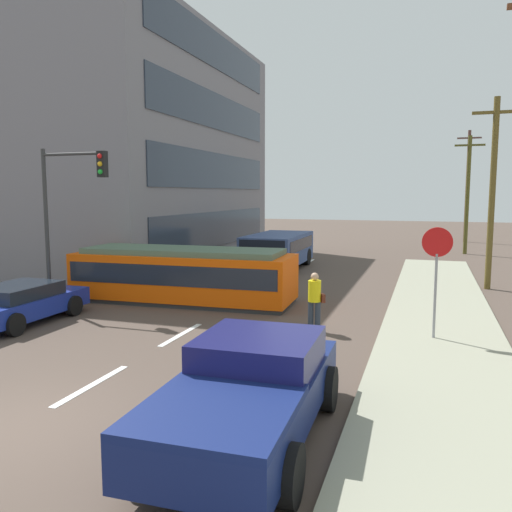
{
  "coord_description": "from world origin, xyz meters",
  "views": [
    {
      "loc": [
        6.37,
        -6.56,
        3.87
      ],
      "look_at": [
        1.4,
        8.36,
        1.97
      ],
      "focal_mm": 36.4,
      "sensor_mm": 36.0,
      "label": 1
    }
  ],
  "objects_px": {
    "city_bus": "(278,249)",
    "utility_pole_distant": "(467,184)",
    "utility_pole_mid": "(492,190)",
    "pickup_truck_parked": "(250,390)",
    "streetcar_tram": "(183,274)",
    "traffic_light_mast": "(68,198)",
    "pedestrian_crossing": "(315,298)",
    "utility_pole_far": "(468,193)",
    "parked_sedan_mid": "(21,303)",
    "stop_sign": "(437,259)"
  },
  "relations": [
    {
      "from": "traffic_light_mast",
      "to": "utility_pole_far",
      "type": "distance_m",
      "value": 25.29
    },
    {
      "from": "streetcar_tram",
      "to": "utility_pole_mid",
      "type": "xyz_separation_m",
      "value": [
        10.67,
        6.15,
        3.0
      ]
    },
    {
      "from": "stop_sign",
      "to": "traffic_light_mast",
      "type": "bearing_deg",
      "value": 177.32
    },
    {
      "from": "pedestrian_crossing",
      "to": "stop_sign",
      "type": "distance_m",
      "value": 3.43
    },
    {
      "from": "traffic_light_mast",
      "to": "utility_pole_distant",
      "type": "height_order",
      "value": "utility_pole_distant"
    },
    {
      "from": "streetcar_tram",
      "to": "pedestrian_crossing",
      "type": "relative_size",
      "value": 4.79
    },
    {
      "from": "streetcar_tram",
      "to": "traffic_light_mast",
      "type": "xyz_separation_m",
      "value": [
        -3.14,
        -2.13,
        2.72
      ]
    },
    {
      "from": "city_bus",
      "to": "parked_sedan_mid",
      "type": "bearing_deg",
      "value": -107.15
    },
    {
      "from": "utility_pole_mid",
      "to": "traffic_light_mast",
      "type": "bearing_deg",
      "value": -149.06
    },
    {
      "from": "pedestrian_crossing",
      "to": "utility_pole_mid",
      "type": "distance_m",
      "value": 10.62
    },
    {
      "from": "parked_sedan_mid",
      "to": "traffic_light_mast",
      "type": "height_order",
      "value": "traffic_light_mast"
    },
    {
      "from": "utility_pole_far",
      "to": "traffic_light_mast",
      "type": "bearing_deg",
      "value": -122.85
    },
    {
      "from": "pickup_truck_parked",
      "to": "utility_pole_mid",
      "type": "xyz_separation_m",
      "value": [
        4.94,
        15.39,
        3.2
      ]
    },
    {
      "from": "pedestrian_crossing",
      "to": "pickup_truck_parked",
      "type": "distance_m",
      "value": 6.74
    },
    {
      "from": "city_bus",
      "to": "parked_sedan_mid",
      "type": "relative_size",
      "value": 1.33
    },
    {
      "from": "streetcar_tram",
      "to": "utility_pole_distant",
      "type": "height_order",
      "value": "utility_pole_distant"
    },
    {
      "from": "streetcar_tram",
      "to": "parked_sedan_mid",
      "type": "xyz_separation_m",
      "value": [
        -3.21,
        -4.41,
        -0.37
      ]
    },
    {
      "from": "city_bus",
      "to": "pickup_truck_parked",
      "type": "height_order",
      "value": "city_bus"
    },
    {
      "from": "utility_pole_distant",
      "to": "pickup_truck_parked",
      "type": "bearing_deg",
      "value": -98.17
    },
    {
      "from": "traffic_light_mast",
      "to": "streetcar_tram",
      "type": "bearing_deg",
      "value": 34.1
    },
    {
      "from": "city_bus",
      "to": "utility_pole_distant",
      "type": "relative_size",
      "value": 0.64
    },
    {
      "from": "utility_pole_mid",
      "to": "utility_pole_far",
      "type": "xyz_separation_m",
      "value": [
        -0.09,
        12.97,
        -0.07
      ]
    },
    {
      "from": "traffic_light_mast",
      "to": "utility_pole_mid",
      "type": "bearing_deg",
      "value": 30.94
    },
    {
      "from": "pickup_truck_parked",
      "to": "utility_pole_distant",
      "type": "xyz_separation_m",
      "value": [
        5.37,
        37.38,
        3.79
      ]
    },
    {
      "from": "city_bus",
      "to": "utility_pole_mid",
      "type": "bearing_deg",
      "value": -16.56
    },
    {
      "from": "pickup_truck_parked",
      "to": "utility_pole_mid",
      "type": "relative_size",
      "value": 0.66
    },
    {
      "from": "pickup_truck_parked",
      "to": "stop_sign",
      "type": "distance_m",
      "value": 7.27
    },
    {
      "from": "city_bus",
      "to": "utility_pole_mid",
      "type": "relative_size",
      "value": 0.73
    },
    {
      "from": "city_bus",
      "to": "pickup_truck_parked",
      "type": "distance_m",
      "value": 18.9
    },
    {
      "from": "utility_pole_mid",
      "to": "streetcar_tram",
      "type": "bearing_deg",
      "value": -150.03
    },
    {
      "from": "streetcar_tram",
      "to": "utility_pole_far",
      "type": "height_order",
      "value": "utility_pole_far"
    },
    {
      "from": "parked_sedan_mid",
      "to": "utility_pole_mid",
      "type": "distance_m",
      "value": 17.77
    },
    {
      "from": "pickup_truck_parked",
      "to": "parked_sedan_mid",
      "type": "relative_size",
      "value": 1.19
    },
    {
      "from": "streetcar_tram",
      "to": "utility_pole_distant",
      "type": "bearing_deg",
      "value": 68.48
    },
    {
      "from": "traffic_light_mast",
      "to": "utility_pole_mid",
      "type": "height_order",
      "value": "utility_pole_mid"
    },
    {
      "from": "utility_pole_mid",
      "to": "utility_pole_far",
      "type": "bearing_deg",
      "value": 90.39
    },
    {
      "from": "city_bus",
      "to": "pedestrian_crossing",
      "type": "distance_m",
      "value": 12.37
    },
    {
      "from": "traffic_light_mast",
      "to": "utility_pole_distant",
      "type": "xyz_separation_m",
      "value": [
        14.23,
        30.26,
        0.88
      ]
    },
    {
      "from": "parked_sedan_mid",
      "to": "utility_pole_mid",
      "type": "xyz_separation_m",
      "value": [
        13.88,
        10.56,
        3.38
      ]
    },
    {
      "from": "pedestrian_crossing",
      "to": "utility_pole_mid",
      "type": "relative_size",
      "value": 0.22
    },
    {
      "from": "utility_pole_far",
      "to": "city_bus",
      "type": "bearing_deg",
      "value": -133.74
    },
    {
      "from": "utility_pole_distant",
      "to": "pedestrian_crossing",
      "type": "bearing_deg",
      "value": -100.64
    },
    {
      "from": "streetcar_tram",
      "to": "utility_pole_distant",
      "type": "xyz_separation_m",
      "value": [
        11.09,
        28.14,
        3.6
      ]
    },
    {
      "from": "utility_pole_mid",
      "to": "utility_pole_distant",
      "type": "bearing_deg",
      "value": 88.89
    },
    {
      "from": "parked_sedan_mid",
      "to": "utility_pole_distant",
      "type": "relative_size",
      "value": 0.48
    },
    {
      "from": "stop_sign",
      "to": "traffic_light_mast",
      "type": "height_order",
      "value": "traffic_light_mast"
    },
    {
      "from": "pickup_truck_parked",
      "to": "utility_pole_far",
      "type": "relative_size",
      "value": 0.67
    },
    {
      "from": "pedestrian_crossing",
      "to": "utility_pole_far",
      "type": "bearing_deg",
      "value": 76.37
    },
    {
      "from": "pedestrian_crossing",
      "to": "stop_sign",
      "type": "bearing_deg",
      "value": -2.88
    },
    {
      "from": "streetcar_tram",
      "to": "traffic_light_mast",
      "type": "distance_m",
      "value": 4.67
    }
  ]
}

